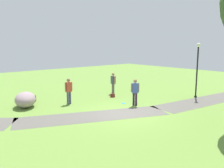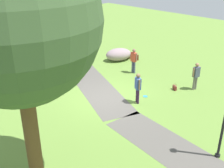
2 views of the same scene
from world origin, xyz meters
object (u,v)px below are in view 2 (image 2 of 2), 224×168
at_px(woman_with_handbag, 196,74).
at_px(passerby_on_path, 138,86).
at_px(man_near_boulder, 134,59).
at_px(handbag_on_grass, 175,88).
at_px(lawn_boulder, 119,54).
at_px(large_shade_tree, 16,22).
at_px(backpack_by_boulder, 130,56).
at_px(spare_backpack_on_lawn, 137,58).
at_px(frisbee_on_grass, 145,96).

height_order(woman_with_handbag, passerby_on_path, passerby_on_path).
height_order(woman_with_handbag, man_near_boulder, man_near_boulder).
relative_size(woman_with_handbag, handbag_on_grass, 4.33).
height_order(passerby_on_path, handbag_on_grass, passerby_on_path).
relative_size(lawn_boulder, handbag_on_grass, 5.98).
height_order(large_shade_tree, lawn_boulder, large_shade_tree).
xyz_separation_m(man_near_boulder, backpack_by_boulder, (2.04, -1.95, -0.76)).
bearing_deg(man_near_boulder, handbag_on_grass, 174.81).
distance_m(passerby_on_path, spare_backpack_on_lawn, 6.71).
relative_size(woman_with_handbag, man_near_boulder, 0.99).
distance_m(woman_with_handbag, handbag_on_grass, 1.40).
xyz_separation_m(lawn_boulder, passerby_on_path, (-5.23, 4.11, 0.51)).
distance_m(large_shade_tree, backpack_by_boulder, 14.33).
bearing_deg(spare_backpack_on_lawn, passerby_on_path, 130.30).
relative_size(large_shade_tree, lawn_boulder, 3.49).
relative_size(lawn_boulder, man_near_boulder, 1.36).
bearing_deg(lawn_boulder, passerby_on_path, 141.82).
xyz_separation_m(passerby_on_path, backpack_by_boulder, (4.90, -4.98, -0.77)).
xyz_separation_m(woman_with_handbag, handbag_on_grass, (0.78, 0.84, -0.80)).
bearing_deg(spare_backpack_on_lawn, large_shade_tree, 115.34).
xyz_separation_m(handbag_on_grass, frisbee_on_grass, (0.66, 1.86, -0.13)).
bearing_deg(woman_with_handbag, large_shade_tree, 90.01).
bearing_deg(backpack_by_boulder, handbag_on_grass, 157.44).
xyz_separation_m(large_shade_tree, lawn_boulder, (6.54, -10.91, -5.04)).
xyz_separation_m(large_shade_tree, woman_with_handbag, (0.00, -10.36, -4.56)).
relative_size(lawn_boulder, spare_backpack_on_lawn, 5.61).
bearing_deg(passerby_on_path, man_near_boulder, -46.65).
xyz_separation_m(lawn_boulder, handbag_on_grass, (-5.76, 1.39, -0.31)).
bearing_deg(large_shade_tree, frisbee_on_grass, -79.28).
distance_m(large_shade_tree, woman_with_handbag, 11.32).
bearing_deg(backpack_by_boulder, man_near_boulder, 136.36).
distance_m(lawn_boulder, handbag_on_grass, 5.93).
xyz_separation_m(woman_with_handbag, passerby_on_path, (1.31, 3.56, 0.02)).
relative_size(large_shade_tree, frisbee_on_grass, 33.01).
bearing_deg(backpack_by_boulder, large_shade_tree, 117.84).
bearing_deg(passerby_on_path, woman_with_handbag, -110.23).
xyz_separation_m(man_near_boulder, frisbee_on_grass, (-2.72, 2.17, -0.94)).
bearing_deg(woman_with_handbag, backpack_by_boulder, -12.79).
distance_m(lawn_boulder, backpack_by_boulder, 0.96).
xyz_separation_m(large_shade_tree, spare_backpack_on_lawn, (5.63, -11.88, -5.30)).
relative_size(lawn_boulder, backpack_by_boulder, 5.61).
bearing_deg(large_shade_tree, backpack_by_boulder, -62.16).
height_order(lawn_boulder, backpack_by_boulder, lawn_boulder).
distance_m(passerby_on_path, frisbee_on_grass, 1.29).
bearing_deg(lawn_boulder, woman_with_handbag, 175.23).
height_order(handbag_on_grass, backpack_by_boulder, backpack_by_boulder).
bearing_deg(lawn_boulder, spare_backpack_on_lawn, -133.14).
distance_m(woman_with_handbag, backpack_by_boulder, 6.42).
bearing_deg(man_near_boulder, frisbee_on_grass, 141.51).
height_order(large_shade_tree, passerby_on_path, large_shade_tree).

